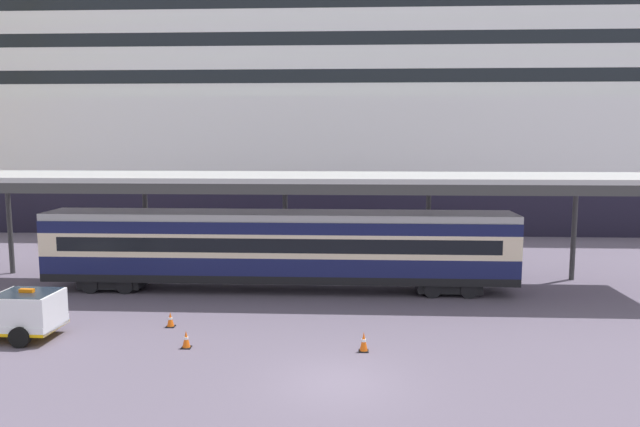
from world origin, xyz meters
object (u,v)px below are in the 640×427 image
train_carriage (279,247)px  traffic_cone_near (170,320)px  cruise_ship (200,75)px  service_truck (6,314)px  traffic_cone_mid (186,340)px  traffic_cone_far (364,342)px

train_carriage → traffic_cone_near: size_ratio=37.60×
cruise_ship → service_truck: cruise_ship is taller
cruise_ship → traffic_cone_near: 40.52m
cruise_ship → service_truck: 41.16m
train_carriage → traffic_cone_mid: train_carriage is taller
train_carriage → service_truck: (-9.96, -7.90, -1.32)m
traffic_cone_near → traffic_cone_far: traffic_cone_far is taller
cruise_ship → traffic_cone_mid: size_ratio=239.71×
train_carriage → traffic_cone_far: (4.19, -8.71, -1.94)m
service_truck → cruise_ship: bearing=92.4°
cruise_ship → traffic_cone_far: bearing=-68.3°
service_truck → traffic_cone_far: service_truck is taller
traffic_cone_mid → traffic_cone_far: (6.71, -0.04, 0.04)m
cruise_ship → train_carriage: cruise_ship is taller
service_truck → traffic_cone_far: (14.16, -0.82, -0.62)m
train_carriage → traffic_cone_far: 9.86m
traffic_cone_near → traffic_cone_mid: size_ratio=0.95×
service_truck → traffic_cone_near: service_truck is taller
traffic_cone_near → traffic_cone_mid: 2.80m
traffic_cone_near → traffic_cone_far: bearing=-17.2°
cruise_ship → train_carriage: (11.63, -31.09, -11.77)m
train_carriage → traffic_cone_near: train_carriage is taller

